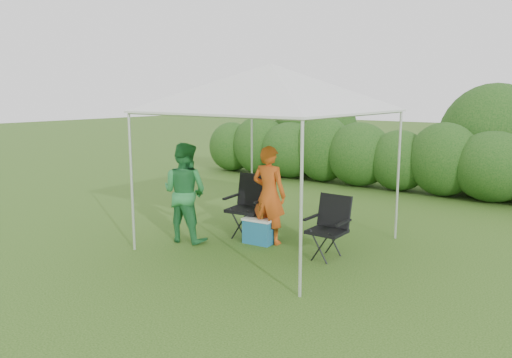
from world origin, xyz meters
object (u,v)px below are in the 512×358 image
Objects in this scene: canopy at (270,88)px; cooler at (260,230)px; chair_left at (249,201)px; woman at (185,192)px; man at (269,195)px; chair_right at (330,223)px.

cooler is (-0.16, -0.05, -2.25)m from canopy.
canopy is at bearing -27.39° from chair_left.
canopy is 1.92× the size of woman.
woman reaches higher than man.
woman is (-1.21, -0.67, -1.66)m from canopy.
canopy is 1.67m from man.
chair_left is (-1.65, 0.20, 0.07)m from chair_right.
woman is (-2.29, -0.68, 0.29)m from chair_right.
cooler is (0.41, -0.25, -0.38)m from chair_left.
man is 1.37m from woman.
man reaches higher than chair_left.
chair_right is 0.58× the size of man.
chair_right is 0.89× the size of chair_left.
man is (-0.05, 0.04, -1.67)m from canopy.
chair_left is 0.59m from man.
chair_left is at bearing -136.86° from woman.
canopy reaches higher than chair_right.
canopy reaches higher than man.
chair_right is at bearing -3.05° from cooler.
chair_left is 0.61m from cooler.
cooler is at bearing -163.58° from canopy.
man reaches higher than cooler.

